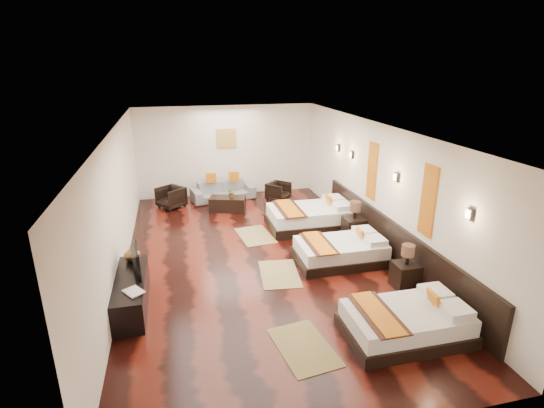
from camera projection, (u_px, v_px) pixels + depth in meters
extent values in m
cube|color=black|center=(258.00, 257.00, 9.10)|extent=(5.50, 9.50, 0.01)
cube|color=white|center=(256.00, 128.00, 8.19)|extent=(5.50, 9.50, 0.01)
cube|color=silver|center=(227.00, 151.00, 13.01)|extent=(5.50, 0.01, 2.80)
cube|color=silver|center=(117.00, 206.00, 8.04)|extent=(0.01, 9.50, 2.80)
cube|color=silver|center=(378.00, 187.00, 9.25)|extent=(0.01, 9.50, 2.80)
cube|color=black|center=(390.00, 241.00, 8.81)|extent=(0.08, 6.60, 0.90)
cube|color=black|center=(405.00, 330.00, 6.45)|extent=(1.88, 1.16, 0.20)
cube|color=white|center=(406.00, 317.00, 6.38)|extent=(1.79, 1.07, 0.27)
cube|color=#D06B0E|center=(434.00, 300.00, 6.40)|extent=(0.14, 0.29, 0.29)
cube|color=#38190F|center=(378.00, 314.00, 6.22)|extent=(0.49, 1.18, 0.02)
cube|color=#D06B0E|center=(378.00, 313.00, 6.22)|extent=(0.34, 1.18, 0.02)
cube|color=black|center=(340.00, 257.00, 8.87)|extent=(1.88, 1.16, 0.20)
cube|color=white|center=(340.00, 247.00, 8.79)|extent=(1.79, 1.07, 0.27)
cube|color=#D06B0E|center=(361.00, 235.00, 8.81)|extent=(0.14, 0.29, 0.29)
cube|color=#38190F|center=(319.00, 243.00, 8.64)|extent=(0.49, 1.18, 0.02)
cube|color=#D06B0E|center=(319.00, 243.00, 8.64)|extent=(0.34, 1.18, 0.02)
cube|color=black|center=(310.00, 223.00, 10.73)|extent=(2.15, 1.33, 0.23)
cube|color=white|center=(310.00, 213.00, 10.65)|extent=(2.05, 1.23, 0.31)
cube|color=#D06B0E|center=(330.00, 201.00, 10.67)|extent=(0.16, 0.33, 0.33)
cube|color=#38190F|center=(289.00, 209.00, 10.47)|extent=(0.56, 1.35, 0.02)
cube|color=#D06B0E|center=(289.00, 208.00, 10.46)|extent=(0.39, 1.35, 0.02)
cube|color=black|center=(405.00, 275.00, 7.81)|extent=(0.44, 0.44, 0.49)
cylinder|color=black|center=(407.00, 259.00, 7.70)|extent=(0.08, 0.08, 0.20)
cylinder|color=#3F2619|center=(408.00, 250.00, 7.64)|extent=(0.24, 0.24, 0.22)
cube|color=black|center=(354.00, 228.00, 9.96)|extent=(0.48, 0.48, 0.53)
cylinder|color=black|center=(355.00, 214.00, 9.84)|extent=(0.08, 0.08, 0.21)
cylinder|color=#3F2619|center=(355.00, 206.00, 9.77)|extent=(0.25, 0.25, 0.23)
cube|color=olive|center=(304.00, 347.00, 6.22)|extent=(0.91, 1.29, 0.01)
cube|color=olive|center=(279.00, 274.00, 8.37)|extent=(0.88, 1.28, 0.01)
cube|color=olive|center=(255.00, 235.00, 10.21)|extent=(0.89, 1.28, 0.01)
cube|color=black|center=(132.00, 292.00, 7.18)|extent=(0.50, 1.80, 0.55)
imported|color=black|center=(132.00, 260.00, 7.21)|extent=(0.22, 0.84, 0.48)
imported|color=black|center=(127.00, 295.00, 6.56)|extent=(0.39, 0.41, 0.03)
imported|color=brown|center=(132.00, 253.00, 7.66)|extent=(0.37, 0.37, 0.31)
imported|color=slate|center=(223.00, 191.00, 12.82)|extent=(2.02, 1.08, 0.56)
imported|color=black|center=(171.00, 197.00, 12.09)|extent=(0.95, 0.95, 0.62)
imported|color=black|center=(278.00, 191.00, 12.75)|extent=(0.86, 0.86, 0.56)
cube|color=black|center=(228.00, 204.00, 11.88)|extent=(1.10, 0.77, 0.40)
imported|color=#255B1E|center=(231.00, 193.00, 11.75)|extent=(0.31, 0.29, 0.28)
cube|color=#D86014|center=(428.00, 201.00, 7.40)|extent=(0.04, 0.40, 1.30)
cube|color=#D86014|center=(372.00, 171.00, 9.42)|extent=(0.04, 0.40, 1.30)
cube|color=black|center=(470.00, 214.00, 6.33)|extent=(0.06, 0.12, 0.18)
cube|color=#FFD18C|center=(468.00, 214.00, 6.33)|extent=(0.02, 0.10, 0.14)
cube|color=black|center=(397.00, 177.00, 8.36)|extent=(0.06, 0.12, 0.18)
cube|color=#FFD18C|center=(395.00, 177.00, 8.35)|extent=(0.02, 0.10, 0.14)
cube|color=black|center=(352.00, 155.00, 10.38)|extent=(0.06, 0.12, 0.18)
cube|color=#FFD18C|center=(351.00, 155.00, 10.37)|extent=(0.02, 0.10, 0.14)
cube|color=black|center=(338.00, 148.00, 11.21)|extent=(0.06, 0.12, 0.18)
cube|color=#FFD18C|center=(337.00, 148.00, 11.20)|extent=(0.02, 0.10, 0.14)
cube|color=#AD873F|center=(226.00, 138.00, 12.87)|extent=(0.60, 0.04, 0.60)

